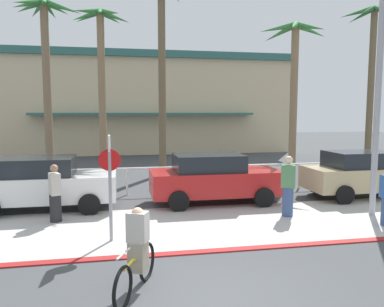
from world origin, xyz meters
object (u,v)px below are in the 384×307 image
Objects in this scene: cyclist_yellow_0 at (137,252)px; stop_sign_bike_lane at (110,173)px; car_red_2 at (214,178)px; palm_tree_2 at (161,30)px; pedestrian_1 at (288,188)px; car_white_1 at (43,183)px; palm_tree_0 at (45,43)px; car_tan_3 at (364,174)px; pedestrian_0 at (55,196)px; palm_tree_1 at (100,52)px; palm_tree_3 at (294,63)px; palm_tree_4 at (372,51)px.

stop_sign_bike_lane is at bearing 100.63° from cyclist_yellow_0.
palm_tree_2 is at bearing 99.38° from car_red_2.
stop_sign_bike_lane is at bearing -166.21° from pedestrian_1.
car_red_2 is at bearing -1.04° from car_white_1.
palm_tree_2 is 5.13× the size of pedestrian_1.
palm_tree_0 is at bearing 134.54° from pedestrian_1.
car_red_2 is at bearing 178.70° from car_tan_3.
car_red_2 is (1.06, -6.41, -6.18)m from palm_tree_2.
car_white_1 is (0.84, -6.09, -5.38)m from palm_tree_0.
pedestrian_1 reaches higher than cyclist_yellow_0.
car_white_1 is 2.66× the size of pedestrian_0.
palm_tree_1 is 9.41m from palm_tree_3.
pedestrian_1 is (5.73, -9.19, -5.19)m from palm_tree_1.
palm_tree_4 is (12.03, 0.77, -0.47)m from palm_tree_2.
palm_tree_4 is 2.06× the size of car_white_1.
palm_tree_0 is 4.88× the size of cyclist_yellow_0.
car_red_2 is at bearing 130.10° from pedestrian_1.
palm_tree_0 is 1.87× the size of car_tan_3.
palm_tree_0 is 0.91× the size of palm_tree_4.
car_tan_3 is at bearing -1.17° from car_white_1.
palm_tree_1 is 3.17m from palm_tree_2.
car_red_2 is 2.41× the size of pedestrian_1.
cyclist_yellow_0 is at bearing -115.51° from car_red_2.
pedestrian_1 reaches higher than car_white_1.
stop_sign_bike_lane reaches higher than car_tan_3.
palm_tree_0 is 5.39m from palm_tree_2.
car_tan_3 is at bearing 34.68° from cyclist_yellow_0.
stop_sign_bike_lane is 0.31× the size of palm_tree_1.
pedestrian_1 reaches higher than car_tan_3.
palm_tree_3 is at bearing 43.42° from car_red_2.
palm_tree_1 reaches higher than stop_sign_bike_lane.
palm_tree_0 is at bearing -177.58° from palm_tree_2.
cyclist_yellow_0 is 5.07m from pedestrian_0.
palm_tree_1 reaches higher than palm_tree_3.
palm_tree_0 is at bearing 106.06° from cyclist_yellow_0.
pedestrian_0 is at bearing -79.29° from palm_tree_0.
palm_tree_2 is at bearing -176.32° from palm_tree_4.
car_red_2 is (-10.97, -7.18, -5.71)m from palm_tree_4.
palm_tree_1 is at bearing 94.83° from cyclist_yellow_0.
pedestrian_0 is (-2.08, 4.63, 0.07)m from cyclist_yellow_0.
cyclist_yellow_0 is at bearing -66.43° from car_white_1.
palm_tree_2 is at bearing 54.64° from car_white_1.
stop_sign_bike_lane is at bearing -51.00° from pedestrian_0.
palm_tree_3 is 4.48× the size of pedestrian_0.
palm_tree_4 reaches higher than palm_tree_0.
stop_sign_bike_lane is 0.27× the size of palm_tree_2.
palm_tree_1 is at bearing 93.32° from stop_sign_bike_lane.
car_red_2 is 2.61× the size of cyclist_yellow_0.
palm_tree_3 is at bearing 43.92° from stop_sign_bike_lane.
palm_tree_3 is at bearing -158.30° from palm_tree_4.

